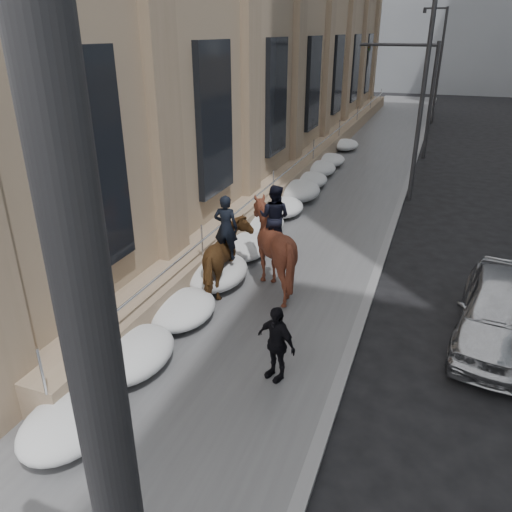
{
  "coord_description": "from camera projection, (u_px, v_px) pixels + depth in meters",
  "views": [
    {
      "loc": [
        3.84,
        -7.04,
        6.48
      ],
      "look_at": [
        0.17,
        2.85,
        1.7
      ],
      "focal_mm": 35.0,
      "sensor_mm": 36.0,
      "label": 1
    }
  ],
  "objects": [
    {
      "name": "ground",
      "position": [
        198.0,
        388.0,
        9.91
      ],
      "size": [
        140.0,
        140.0,
        0.0
      ],
      "primitive_type": "plane",
      "color": "black",
      "rests_on": "ground"
    },
    {
      "name": "sidewalk",
      "position": [
        319.0,
        221.0,
        18.42
      ],
      "size": [
        5.0,
        80.0,
        0.12
      ],
      "primitive_type": "cube",
      "color": "#4C4C4E",
      "rests_on": "ground"
    },
    {
      "name": "curb",
      "position": [
        391.0,
        230.0,
        17.59
      ],
      "size": [
        0.24,
        80.0,
        0.12
      ],
      "primitive_type": "cube",
      "color": "slate",
      "rests_on": "ground"
    },
    {
      "name": "bg_building_far",
      "position": [
        387.0,
        3.0,
        69.17
      ],
      "size": [
        24.0,
        12.0,
        20.0
      ],
      "primitive_type": "cube",
      "color": "gray",
      "rests_on": "ground"
    },
    {
      "name": "streetlight_mid",
      "position": [
        420.0,
        85.0,
        19.11
      ],
      "size": [
        1.71,
        0.24,
        8.0
      ],
      "color": "#2D2D30",
      "rests_on": "ground"
    },
    {
      "name": "streetlight_far",
      "position": [
        438.0,
        59.0,
        36.19
      ],
      "size": [
        1.71,
        0.24,
        8.0
      ],
      "color": "#2D2D30",
      "rests_on": "ground"
    },
    {
      "name": "traffic_signal",
      "position": [
        415.0,
        82.0,
        26.39
      ],
      "size": [
        4.1,
        0.22,
        6.0
      ],
      "color": "#2D2D30",
      "rests_on": "ground"
    },
    {
      "name": "snow_bank",
      "position": [
        266.0,
        223.0,
        17.09
      ],
      "size": [
        1.7,
        18.1,
        0.76
      ],
      "color": "silver",
      "rests_on": "sidewalk"
    },
    {
      "name": "mounted_horse_left",
      "position": [
        227.0,
        256.0,
        12.99
      ],
      "size": [
        1.27,
        2.3,
        2.59
      ],
      "rotation": [
        0.0,
        0.0,
        3.27
      ],
      "color": "#4C3017",
      "rests_on": "sidewalk"
    },
    {
      "name": "mounted_horse_right",
      "position": [
        272.0,
        244.0,
        13.1
      ],
      "size": [
        1.95,
        2.17,
        2.81
      ],
      "rotation": [
        0.0,
        0.0,
        3.1
      ],
      "color": "#471F14",
      "rests_on": "sidewalk"
    },
    {
      "name": "pedestrian",
      "position": [
        276.0,
        343.0,
        9.72
      ],
      "size": [
        1.02,
        0.75,
        1.61
      ],
      "primitive_type": "imported",
      "rotation": [
        0.0,
        0.0,
        -0.43
      ],
      "color": "black",
      "rests_on": "sidewalk"
    },
    {
      "name": "car_silver",
      "position": [
        503.0,
        311.0,
        11.1
      ],
      "size": [
        2.4,
        4.8,
        1.57
      ],
      "primitive_type": "imported",
      "rotation": [
        0.0,
        0.0,
        -0.12
      ],
      "color": "#9EA0A5",
      "rests_on": "ground"
    }
  ]
}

